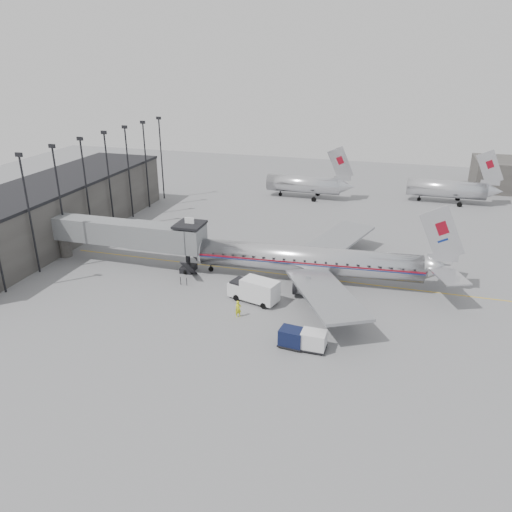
# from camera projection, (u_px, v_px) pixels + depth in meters

# --- Properties ---
(ground) EXTENTS (160.00, 160.00, 0.00)m
(ground) POSITION_uv_depth(u_px,v_px,m) (250.00, 292.00, 58.50)
(ground) COLOR slate
(ground) RESTS_ON ground
(terminal) EXTENTS (12.00, 46.00, 8.00)m
(terminal) POSITION_uv_depth(u_px,v_px,m) (52.00, 211.00, 74.66)
(terminal) COLOR #3A3734
(terminal) RESTS_ON ground
(apron_line) EXTENTS (60.00, 0.15, 0.01)m
(apron_line) POSITION_uv_depth(u_px,v_px,m) (286.00, 275.00, 63.05)
(apron_line) COLOR gold
(apron_line) RESTS_ON ground
(jet_bridge) EXTENTS (21.00, 6.20, 7.10)m
(jet_bridge) POSITION_uv_depth(u_px,v_px,m) (135.00, 235.00, 64.48)
(jet_bridge) COLOR #5A5D5F
(jet_bridge) RESTS_ON ground
(floodlight_masts) EXTENTS (0.90, 42.25, 15.25)m
(floodlight_masts) POSITION_uv_depth(u_px,v_px,m) (98.00, 181.00, 73.98)
(floodlight_masts) COLOR black
(floodlight_masts) RESTS_ON ground
(distant_aircraft_near) EXTENTS (16.39, 3.20, 10.26)m
(distant_aircraft_near) POSITION_uv_depth(u_px,v_px,m) (304.00, 184.00, 95.23)
(distant_aircraft_near) COLOR silver
(distant_aircraft_near) RESTS_ON ground
(distant_aircraft_mid) EXTENTS (16.39, 3.20, 10.26)m
(distant_aircraft_mid) POSITION_uv_depth(u_px,v_px,m) (447.00, 188.00, 92.05)
(distant_aircraft_mid) COLOR silver
(distant_aircraft_mid) RESTS_ON ground
(airliner) EXTENTS (33.67, 31.12, 10.65)m
(airliner) POSITION_uv_depth(u_px,v_px,m) (315.00, 261.00, 60.42)
(airliner) COLOR silver
(airliner) RESTS_ON ground
(service_van) EXTENTS (6.13, 3.68, 2.71)m
(service_van) POSITION_uv_depth(u_px,v_px,m) (254.00, 289.00, 55.91)
(service_van) COLOR silver
(service_van) RESTS_ON ground
(baggage_cart_navy) EXTENTS (2.56, 2.06, 1.86)m
(baggage_cart_navy) POSITION_uv_depth(u_px,v_px,m) (292.00, 337.00, 47.38)
(baggage_cart_navy) COLOR black
(baggage_cart_navy) RESTS_ON ground
(baggage_cart_white) EXTENTS (2.47, 1.91, 1.90)m
(baggage_cart_white) POSITION_uv_depth(u_px,v_px,m) (314.00, 340.00, 46.82)
(baggage_cart_white) COLOR silver
(baggage_cart_white) RESTS_ON ground
(ramp_worker) EXTENTS (0.80, 0.76, 1.84)m
(ramp_worker) POSITION_uv_depth(u_px,v_px,m) (238.00, 309.00, 52.71)
(ramp_worker) COLOR #CED318
(ramp_worker) RESTS_ON ground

